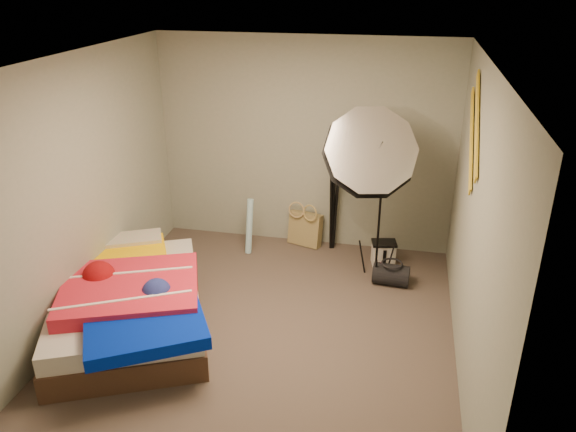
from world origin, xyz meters
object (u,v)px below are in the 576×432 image
(camera_case, at_px, (383,254))
(bed, at_px, (128,301))
(wrapping_roll, at_px, (249,226))
(tote_bag, at_px, (305,229))
(duffel_bag, at_px, (391,275))
(camera_tripod, at_px, (334,187))
(photo_umbrella, at_px, (370,154))

(camera_case, xyz_separation_m, bed, (-2.29, -1.77, 0.15))
(camera_case, bearing_deg, wrapping_roll, 169.42)
(tote_bag, xyz_separation_m, duffel_bag, (1.09, -0.76, -0.09))
(camera_case, xyz_separation_m, camera_tripod, (-0.64, 0.28, 0.67))
(tote_bag, xyz_separation_m, camera_case, (0.98, -0.31, -0.08))
(tote_bag, bearing_deg, camera_tripod, 12.34)
(tote_bag, relative_size, camera_case, 1.60)
(wrapping_roll, xyz_separation_m, duffel_bag, (1.71, -0.43, -0.21))
(camera_tripod, bearing_deg, bed, -128.87)
(camera_case, bearing_deg, photo_umbrella, -127.05)
(bed, xyz_separation_m, camera_tripod, (1.65, 2.05, 0.52))
(wrapping_roll, distance_m, camera_tripod, 1.11)
(photo_umbrella, bearing_deg, bed, -147.13)
(tote_bag, relative_size, bed, 0.18)
(tote_bag, xyz_separation_m, bed, (-1.31, -2.08, 0.08))
(tote_bag, bearing_deg, duffel_bag, -17.28)
(wrapping_roll, bearing_deg, tote_bag, 28.11)
(tote_bag, distance_m, wrapping_roll, 0.71)
(wrapping_roll, relative_size, camera_case, 2.57)
(camera_case, bearing_deg, bed, -153.58)
(wrapping_roll, height_order, duffel_bag, wrapping_roll)
(duffel_bag, bearing_deg, wrapping_roll, 170.26)
(bed, bearing_deg, duffel_bag, 28.81)
(wrapping_roll, bearing_deg, camera_tripod, 17.31)
(tote_bag, relative_size, camera_tripod, 0.30)
(wrapping_roll, height_order, camera_tripod, camera_tripod)
(photo_umbrella, relative_size, camera_tripod, 1.45)
(tote_bag, xyz_separation_m, camera_tripod, (0.34, -0.03, 0.59))
(wrapping_roll, bearing_deg, duffel_bag, -14.17)
(camera_tripod, bearing_deg, duffel_bag, -44.35)
(camera_case, relative_size, photo_umbrella, 0.13)
(tote_bag, xyz_separation_m, photo_umbrella, (0.77, -0.73, 1.24))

